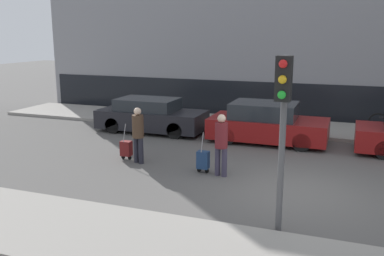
{
  "coord_description": "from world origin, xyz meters",
  "views": [
    {
      "loc": [
        1.09,
        -10.03,
        3.76
      ],
      "look_at": [
        -3.32,
        1.8,
        0.95
      ],
      "focal_mm": 40.0,
      "sensor_mm": 36.0,
      "label": 1
    }
  ],
  "objects_px": {
    "parked_car_0": "(151,116)",
    "traffic_light": "(283,109)",
    "trolley_left": "(126,148)",
    "parked_car_1": "(267,124)",
    "pedestrian_right": "(221,141)",
    "pedestrian_left": "(138,132)",
    "trolley_right": "(203,160)"
  },
  "relations": [
    {
      "from": "parked_car_1",
      "to": "pedestrian_left",
      "type": "distance_m",
      "value": 4.92
    },
    {
      "from": "trolley_left",
      "to": "pedestrian_left",
      "type": "bearing_deg",
      "value": -19.72
    },
    {
      "from": "parked_car_1",
      "to": "traffic_light",
      "type": "xyz_separation_m",
      "value": [
        1.54,
        -7.0,
        1.77
      ]
    },
    {
      "from": "parked_car_1",
      "to": "parked_car_0",
      "type": "bearing_deg",
      "value": 179.54
    },
    {
      "from": "parked_car_1",
      "to": "trolley_right",
      "type": "xyz_separation_m",
      "value": [
        -0.99,
        -4.03,
        -0.29
      ]
    },
    {
      "from": "trolley_right",
      "to": "parked_car_0",
      "type": "bearing_deg",
      "value": 131.1
    },
    {
      "from": "trolley_right",
      "to": "trolley_left",
      "type": "bearing_deg",
      "value": 171.81
    },
    {
      "from": "pedestrian_right",
      "to": "trolley_right",
      "type": "bearing_deg",
      "value": -179.94
    },
    {
      "from": "trolley_left",
      "to": "pedestrian_right",
      "type": "xyz_separation_m",
      "value": [
        3.13,
        -0.47,
        0.61
      ]
    },
    {
      "from": "pedestrian_left",
      "to": "traffic_light",
      "type": "xyz_separation_m",
      "value": [
        4.61,
        -3.16,
        1.48
      ]
    },
    {
      "from": "parked_car_1",
      "to": "pedestrian_right",
      "type": "height_order",
      "value": "pedestrian_right"
    },
    {
      "from": "parked_car_0",
      "to": "traffic_light",
      "type": "height_order",
      "value": "traffic_light"
    },
    {
      "from": "trolley_left",
      "to": "parked_car_1",
      "type": "bearing_deg",
      "value": 45.55
    },
    {
      "from": "parked_car_1",
      "to": "pedestrian_left",
      "type": "height_order",
      "value": "pedestrian_left"
    },
    {
      "from": "pedestrian_right",
      "to": "traffic_light",
      "type": "height_order",
      "value": "traffic_light"
    },
    {
      "from": "pedestrian_right",
      "to": "traffic_light",
      "type": "relative_size",
      "value": 0.5
    },
    {
      "from": "traffic_light",
      "to": "pedestrian_right",
      "type": "bearing_deg",
      "value": 124.68
    },
    {
      "from": "parked_car_0",
      "to": "traffic_light",
      "type": "distance_m",
      "value": 9.47
    },
    {
      "from": "pedestrian_left",
      "to": "pedestrian_right",
      "type": "relative_size",
      "value": 0.98
    },
    {
      "from": "parked_car_0",
      "to": "trolley_left",
      "type": "xyz_separation_m",
      "value": [
        0.95,
        -3.69,
        -0.27
      ]
    },
    {
      "from": "parked_car_0",
      "to": "parked_car_1",
      "type": "relative_size",
      "value": 1.02
    },
    {
      "from": "pedestrian_left",
      "to": "trolley_left",
      "type": "distance_m",
      "value": 0.81
    },
    {
      "from": "parked_car_0",
      "to": "pedestrian_right",
      "type": "xyz_separation_m",
      "value": [
        4.08,
        -4.16,
        0.34
      ]
    },
    {
      "from": "pedestrian_right",
      "to": "parked_car_0",
      "type": "bearing_deg",
      "value": 145.0
    },
    {
      "from": "parked_car_1",
      "to": "trolley_right",
      "type": "height_order",
      "value": "parked_car_1"
    },
    {
      "from": "parked_car_1",
      "to": "trolley_right",
      "type": "distance_m",
      "value": 4.16
    },
    {
      "from": "parked_car_1",
      "to": "pedestrian_right",
      "type": "distance_m",
      "value": 4.16
    },
    {
      "from": "parked_car_0",
      "to": "traffic_light",
      "type": "relative_size",
      "value": 1.23
    },
    {
      "from": "traffic_light",
      "to": "pedestrian_left",
      "type": "bearing_deg",
      "value": 145.52
    },
    {
      "from": "parked_car_1",
      "to": "trolley_left",
      "type": "xyz_separation_m",
      "value": [
        -3.58,
        -3.65,
        -0.31
      ]
    },
    {
      "from": "parked_car_1",
      "to": "traffic_light",
      "type": "relative_size",
      "value": 1.2
    },
    {
      "from": "pedestrian_left",
      "to": "traffic_light",
      "type": "relative_size",
      "value": 0.49
    }
  ]
}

